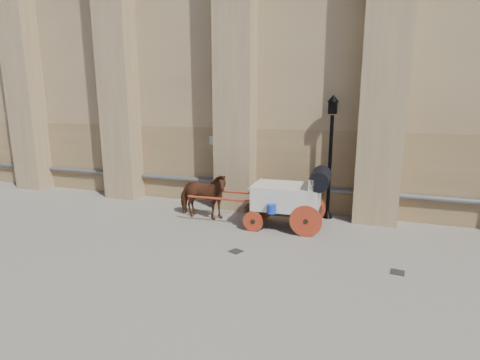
% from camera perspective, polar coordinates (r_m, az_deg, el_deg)
% --- Properties ---
extents(ground, '(90.00, 90.00, 0.00)m').
position_cam_1_polar(ground, '(10.84, -2.33, -9.83)').
color(ground, slate).
rests_on(ground, ground).
extents(horse, '(1.96, 0.93, 1.64)m').
position_cam_1_polar(horse, '(12.95, -5.74, -2.36)').
color(horse, '#572A19').
rests_on(horse, ground).
extents(carriage, '(4.59, 1.69, 1.99)m').
position_cam_1_polar(carriage, '(11.98, 7.82, -2.38)').
color(carriage, black).
rests_on(carriage, ground).
extents(street_lamp, '(0.39, 0.39, 4.21)m').
position_cam_1_polar(street_lamp, '(13.04, 13.61, 3.88)').
color(street_lamp, black).
rests_on(street_lamp, ground).
extents(drain_grate_near, '(0.42, 0.42, 0.01)m').
position_cam_1_polar(drain_grate_near, '(10.38, -0.64, -10.80)').
color(drain_grate_near, black).
rests_on(drain_grate_near, ground).
extents(drain_grate_far, '(0.35, 0.35, 0.01)m').
position_cam_1_polar(drain_grate_far, '(9.98, 22.87, -12.82)').
color(drain_grate_far, black).
rests_on(drain_grate_far, ground).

